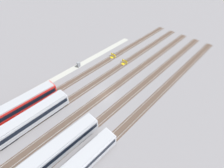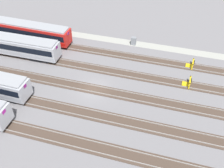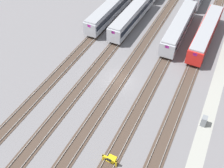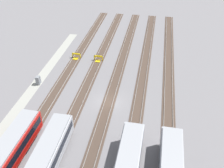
{
  "view_description": "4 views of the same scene",
  "coord_description": "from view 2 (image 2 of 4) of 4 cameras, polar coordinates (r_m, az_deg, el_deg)",
  "views": [
    {
      "loc": [
        21.6,
        23.15,
        32.99
      ],
      "look_at": [
        -3.02,
        0.0,
        1.8
      ],
      "focal_mm": 28.0,
      "sensor_mm": 36.0,
      "label": 1
    },
    {
      "loc": [
        -11.24,
        28.39,
        27.42
      ],
      "look_at": [
        -3.02,
        0.0,
        1.8
      ],
      "focal_mm": 42.0,
      "sensor_mm": 36.0,
      "label": 2
    },
    {
      "loc": [
        -29.1,
        -12.63,
        30.03
      ],
      "look_at": [
        -3.02,
        0.0,
        1.8
      ],
      "focal_mm": 42.0,
      "sensor_mm": 36.0,
      "label": 3
    },
    {
      "loc": [
        35.26,
        6.99,
        28.24
      ],
      "look_at": [
        -3.02,
        0.0,
        1.8
      ],
      "focal_mm": 42.0,
      "sensor_mm": 36.0,
      "label": 4
    }
  ],
  "objects": [
    {
      "name": "rail_track_nearest",
      "position": [
        48.64,
        -0.07,
        6.67
      ],
      "size": [
        90.0,
        2.23,
        0.21
      ],
      "color": "#47382D",
      "rests_on": "ground"
    },
    {
      "name": "rail_track_far_inner",
      "position": [
        37.65,
        -6.63,
        -6.08
      ],
      "size": [
        90.0,
        2.23,
        0.21
      ],
      "color": "#47382D",
      "rests_on": "ground"
    },
    {
      "name": "bumper_stop_nearest_track",
      "position": [
        47.16,
        16.84,
        4.15
      ],
      "size": [
        1.37,
        2.01,
        1.22
      ],
      "color": "gold",
      "rests_on": "ground"
    },
    {
      "name": "subway_car_front_row_centre",
      "position": [
        50.72,
        -21.05,
        7.99
      ],
      "size": [
        18.02,
        3.0,
        3.7
      ],
      "color": "#ADAFB7",
      "rests_on": "ground"
    },
    {
      "name": "rail_track_middle",
      "position": [
        41.01,
        -4.06,
        -1.09
      ],
      "size": [
        90.0,
        2.24,
        0.21
      ],
      "color": "#47382D",
      "rests_on": "ground"
    },
    {
      "name": "bumper_stop_near_inner_track",
      "position": [
        43.06,
        16.21,
        0.31
      ],
      "size": [
        1.36,
        2.0,
        1.22
      ],
      "color": "gold",
      "rests_on": "ground"
    },
    {
      "name": "rail_track_near_inner",
      "position": [
        44.69,
        -1.9,
        3.12
      ],
      "size": [
        90.0,
        2.23,
        0.21
      ],
      "color": "#47382D",
      "rests_on": "ground"
    },
    {
      "name": "service_walkway",
      "position": [
        52.38,
        1.35,
        9.35
      ],
      "size": [
        54.0,
        2.0,
        0.01
      ],
      "primitive_type": "cube",
      "color": "#9E9E93",
      "rests_on": "ground"
    },
    {
      "name": "ground_plane",
      "position": [
        41.04,
        -4.05,
        -1.13
      ],
      "size": [
        400.0,
        400.0,
        0.0
      ],
      "primitive_type": "plane",
      "color": "slate"
    },
    {
      "name": "subway_car_front_row_leftmost",
      "position": [
        54.26,
        -18.17,
        10.93
      ],
      "size": [
        18.06,
        3.24,
        3.7
      ],
      "color": "red",
      "rests_on": "ground"
    },
    {
      "name": "electrical_cabinet",
      "position": [
        51.0,
        4.72,
        9.31
      ],
      "size": [
        0.9,
        0.73,
        1.6
      ],
      "color": "gray",
      "rests_on": "ground"
    },
    {
      "name": "rail_track_farthest",
      "position": [
        34.73,
        -9.73,
        -11.97
      ],
      "size": [
        90.0,
        2.23,
        0.21
      ],
      "color": "#47382D",
      "rests_on": "ground"
    }
  ]
}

